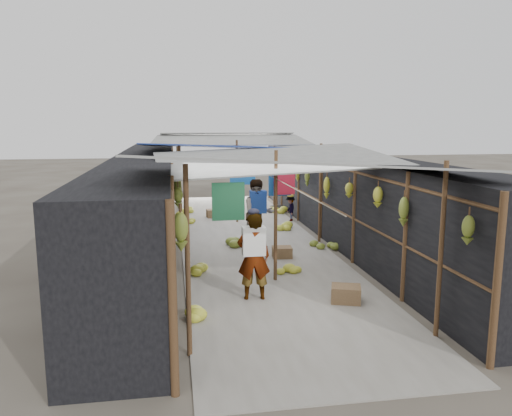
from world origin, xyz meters
TOP-DOWN VIEW (x-y plane):
  - ground at (0.00, 0.00)m, footprint 80.00×80.00m
  - aisle_slab at (0.00, 6.50)m, footprint 3.60×16.00m
  - stall_left at (-2.70, 6.50)m, footprint 1.40×15.00m
  - stall_right at (2.70, 6.50)m, footprint 1.40×15.00m
  - crate_near at (0.49, 4.62)m, footprint 0.48×0.40m
  - crate_mid at (0.97, 1.57)m, footprint 0.61×0.55m
  - crate_back at (-0.68, 9.92)m, footprint 0.48×0.41m
  - black_basin at (1.70, 10.87)m, footprint 0.56×0.56m
  - vendor_elderly at (-0.60, 2.00)m, footprint 0.61×0.42m
  - shopper_blue at (0.09, 5.62)m, footprint 0.98×0.85m
  - vendor_seated at (1.70, 8.89)m, footprint 0.32×0.54m
  - market_canopy at (0.03, 6.84)m, footprint 5.62×15.20m
  - hanging_bananas at (0.03, 6.30)m, footprint 3.95×13.89m
  - floor_bananas at (0.04, 6.98)m, footprint 4.00×10.15m

SIDE VIEW (x-z plane):
  - ground at x=0.00m, z-range 0.00..0.00m
  - aisle_slab at x=0.00m, z-range 0.00..0.02m
  - black_basin at x=1.70m, z-range 0.00..0.17m
  - crate_near at x=0.49m, z-range 0.00..0.27m
  - crate_back at x=-0.68m, z-range 0.00..0.28m
  - crate_mid at x=0.97m, z-range 0.00..0.30m
  - floor_bananas at x=0.04m, z-range -0.01..0.33m
  - vendor_seated at x=1.70m, z-range 0.00..0.83m
  - vendor_elderly at x=-0.60m, z-range 0.00..1.58m
  - shopper_blue at x=0.09m, z-range 0.00..1.75m
  - stall_left at x=-2.70m, z-range 0.00..2.30m
  - stall_right at x=2.70m, z-range 0.00..2.30m
  - hanging_bananas at x=0.03m, z-range 1.23..2.08m
  - market_canopy at x=0.03m, z-range 1.02..3.79m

